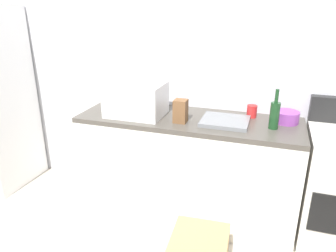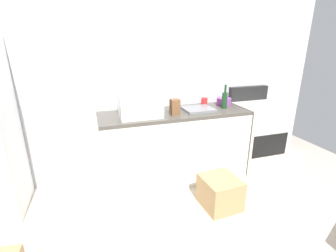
{
  "view_description": "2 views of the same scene",
  "coord_description": "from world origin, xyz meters",
  "px_view_note": "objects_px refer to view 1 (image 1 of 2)",
  "views": [
    {
      "loc": [
        0.92,
        -1.21,
        1.77
      ],
      "look_at": [
        0.19,
        0.99,
        0.89
      ],
      "focal_mm": 34.56,
      "sensor_mm": 36.0,
      "label": 1
    },
    {
      "loc": [
        -0.65,
        -1.46,
        1.69
      ],
      "look_at": [
        0.21,
        1.18,
        0.73
      ],
      "focal_mm": 25.97,
      "sensor_mm": 36.0,
      "label": 2
    }
  ],
  "objects_px": {
    "microwave": "(136,99)",
    "wine_bottle": "(275,114)",
    "coffee_mug": "(252,111)",
    "mixing_bowl": "(286,117)",
    "knife_block": "(181,111)"
  },
  "relations": [
    {
      "from": "microwave",
      "to": "wine_bottle",
      "type": "distance_m",
      "value": 1.09
    },
    {
      "from": "microwave",
      "to": "wine_bottle",
      "type": "relative_size",
      "value": 1.53
    },
    {
      "from": "wine_bottle",
      "to": "coffee_mug",
      "type": "relative_size",
      "value": 3.0
    },
    {
      "from": "coffee_mug",
      "to": "mixing_bowl",
      "type": "relative_size",
      "value": 0.53
    },
    {
      "from": "coffee_mug",
      "to": "mixing_bowl",
      "type": "distance_m",
      "value": 0.27
    },
    {
      "from": "wine_bottle",
      "to": "coffee_mug",
      "type": "height_order",
      "value": "wine_bottle"
    },
    {
      "from": "mixing_bowl",
      "to": "wine_bottle",
      "type": "bearing_deg",
      "value": -118.93
    },
    {
      "from": "wine_bottle",
      "to": "mixing_bowl",
      "type": "height_order",
      "value": "wine_bottle"
    },
    {
      "from": "wine_bottle",
      "to": "coffee_mug",
      "type": "bearing_deg",
      "value": 129.23
    },
    {
      "from": "knife_block",
      "to": "mixing_bowl",
      "type": "height_order",
      "value": "knife_block"
    },
    {
      "from": "coffee_mug",
      "to": "knife_block",
      "type": "distance_m",
      "value": 0.6
    },
    {
      "from": "microwave",
      "to": "mixing_bowl",
      "type": "relative_size",
      "value": 2.42
    },
    {
      "from": "knife_block",
      "to": "mixing_bowl",
      "type": "distance_m",
      "value": 0.82
    },
    {
      "from": "wine_bottle",
      "to": "mixing_bowl",
      "type": "relative_size",
      "value": 1.58
    },
    {
      "from": "microwave",
      "to": "coffee_mug",
      "type": "distance_m",
      "value": 0.95
    }
  ]
}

